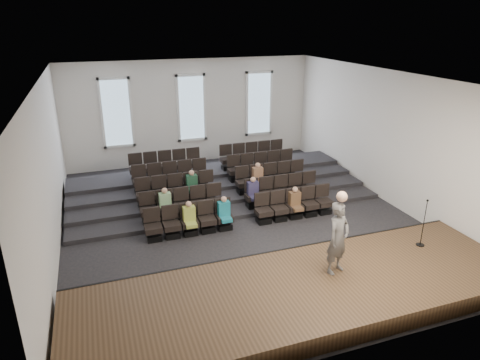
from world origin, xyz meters
The scene contains 14 objects.
ground centered at (0.00, 0.00, 0.00)m, with size 14.00×14.00×0.00m, color black.
ceiling centered at (0.00, 0.00, 5.01)m, with size 12.00×14.00×0.02m, color white.
wall_back centered at (0.00, 7.02, 2.50)m, with size 12.00×0.04×5.00m, color silver.
wall_front centered at (0.00, -7.02, 2.50)m, with size 12.00×0.04×5.00m, color silver.
wall_left centered at (-6.02, 0.00, 2.50)m, with size 0.04×14.00×5.00m, color silver.
wall_right centered at (6.02, 0.00, 2.50)m, with size 0.04×14.00×5.00m, color silver.
stage centered at (0.00, -5.10, 0.25)m, with size 11.80×3.60×0.50m, color #4A331F.
stage_lip centered at (0.00, -3.33, 0.25)m, with size 11.80×0.06×0.52m, color black.
risers centered at (0.00, 3.17, 0.20)m, with size 11.80×4.80×0.60m.
seating_rows centered at (0.00, 1.54, 0.68)m, with size 6.80×4.70×1.67m.
windows centered at (0.00, 6.95, 2.70)m, with size 8.44×0.10×3.24m.
audience centered at (-0.36, 0.30, 0.81)m, with size 4.85×2.64×1.10m.
speaker centered at (1.04, -4.81, 1.48)m, with size 0.72×0.47×1.97m, color #52504E.
mic_stand centered at (4.14, -4.43, 0.94)m, with size 0.25×0.25×1.47m.
Camera 1 is at (-4.55, -13.16, 6.79)m, focal length 32.00 mm.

